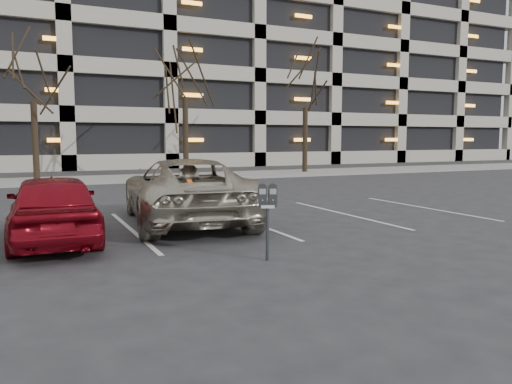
{
  "coord_description": "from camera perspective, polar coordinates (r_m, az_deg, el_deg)",
  "views": [
    {
      "loc": [
        -3.45,
        -8.59,
        2.01
      ],
      "look_at": [
        -0.1,
        -1.35,
        1.15
      ],
      "focal_mm": 35.0,
      "sensor_mm": 36.0,
      "label": 1
    }
  ],
  "objects": [
    {
      "name": "parking_garage",
      "position": [
        45.73,
        -4.96,
        15.26
      ],
      "size": [
        52.0,
        20.0,
        19.0
      ],
      "color": "black",
      "rests_on": "ground"
    },
    {
      "name": "tree_b",
      "position": [
        24.88,
        -24.32,
        14.41
      ],
      "size": [
        3.54,
        3.54,
        8.04
      ],
      "color": "black",
      "rests_on": "ground"
    },
    {
      "name": "parking_meter",
      "position": [
        8.14,
        1.33,
        -1.24
      ],
      "size": [
        0.34,
        0.23,
        1.25
      ],
      "rotation": [
        0.0,
        0.0,
        -0.39
      ],
      "color": "black",
      "rests_on": "ground"
    },
    {
      "name": "sidewalk",
      "position": [
        24.9,
        -16.82,
        1.41
      ],
      "size": [
        80.0,
        4.0,
        0.12
      ],
      "primitive_type": "cube",
      "color": "gray",
      "rests_on": "ground"
    },
    {
      "name": "tree_c",
      "position": [
        26.07,
        -8.19,
        15.93
      ],
      "size": [
        3.93,
        3.93,
        8.94
      ],
      "color": "black",
      "rests_on": "ground"
    },
    {
      "name": "ground",
      "position": [
        9.47,
        -2.9,
        -6.09
      ],
      "size": [
        140.0,
        140.0,
        0.0
      ],
      "primitive_type": "plane",
      "color": "#28282B",
      "rests_on": "ground"
    },
    {
      "name": "tree_d",
      "position": [
        28.79,
        5.71,
        14.05
      ],
      "size": [
        3.64,
        3.64,
        8.27
      ],
      "color": "black",
      "rests_on": "ground"
    },
    {
      "name": "suv_silver",
      "position": [
        11.99,
        -8.05,
        0.16
      ],
      "size": [
        3.18,
        5.78,
        1.54
      ],
      "rotation": [
        0.0,
        0.0,
        3.02
      ],
      "color": "#B7AF9C",
      "rests_on": "ground"
    },
    {
      "name": "car_red",
      "position": [
        10.34,
        -22.17,
        -1.64
      ],
      "size": [
        1.68,
        4.04,
        1.37
      ],
      "primitive_type": "imported",
      "rotation": [
        0.0,
        0.0,
        3.13
      ],
      "color": "maroon",
      "rests_on": "ground"
    },
    {
      "name": "stall_lines",
      "position": [
        11.26,
        -13.99,
        -4.27
      ],
      "size": [
        16.9,
        5.2,
        0.0
      ],
      "color": "silver",
      "rests_on": "ground"
    }
  ]
}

